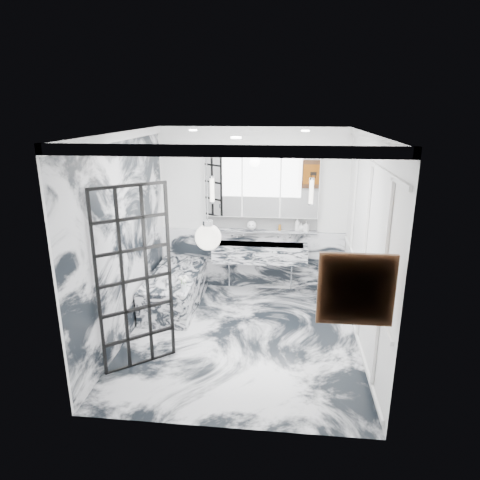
# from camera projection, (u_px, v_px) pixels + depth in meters

# --- Properties ---
(floor) EXTENTS (3.60, 3.60, 0.00)m
(floor) POSITION_uv_depth(u_px,v_px,m) (242.00, 337.00, 6.03)
(floor) COLOR silver
(floor) RESTS_ON ground
(ceiling) EXTENTS (3.60, 3.60, 0.00)m
(ceiling) POSITION_uv_depth(u_px,v_px,m) (242.00, 133.00, 5.20)
(ceiling) COLOR white
(ceiling) RESTS_ON wall_back
(wall_back) EXTENTS (3.60, 0.00, 3.60)m
(wall_back) POSITION_uv_depth(u_px,v_px,m) (253.00, 211.00, 7.32)
(wall_back) COLOR white
(wall_back) RESTS_ON floor
(wall_front) EXTENTS (3.60, 0.00, 3.60)m
(wall_front) POSITION_uv_depth(u_px,v_px,m) (221.00, 301.00, 3.90)
(wall_front) COLOR white
(wall_front) RESTS_ON floor
(wall_left) EXTENTS (0.00, 3.60, 3.60)m
(wall_left) POSITION_uv_depth(u_px,v_px,m) (124.00, 238.00, 5.78)
(wall_left) COLOR white
(wall_left) RESTS_ON floor
(wall_right) EXTENTS (0.00, 3.60, 3.60)m
(wall_right) POSITION_uv_depth(u_px,v_px,m) (366.00, 246.00, 5.45)
(wall_right) COLOR white
(wall_right) RESTS_ON floor
(marble_clad_back) EXTENTS (3.18, 0.05, 1.05)m
(marble_clad_back) POSITION_uv_depth(u_px,v_px,m) (252.00, 259.00, 7.56)
(marble_clad_back) COLOR silver
(marble_clad_back) RESTS_ON floor
(marble_clad_left) EXTENTS (0.02, 3.56, 2.68)m
(marble_clad_left) POSITION_uv_depth(u_px,v_px,m) (126.00, 243.00, 5.79)
(marble_clad_left) COLOR silver
(marble_clad_left) RESTS_ON floor
(panel_molding) EXTENTS (0.03, 3.40, 2.30)m
(panel_molding) POSITION_uv_depth(u_px,v_px,m) (364.00, 254.00, 5.48)
(panel_molding) COLOR white
(panel_molding) RESTS_ON floor
(soap_bottle_a) EXTENTS (0.10, 0.10, 0.23)m
(soap_bottle_a) POSITION_uv_depth(u_px,v_px,m) (297.00, 224.00, 7.21)
(soap_bottle_a) COLOR #8C5919
(soap_bottle_a) RESTS_ON ledge
(soap_bottle_b) EXTENTS (0.10, 0.10, 0.17)m
(soap_bottle_b) POSITION_uv_depth(u_px,v_px,m) (306.00, 226.00, 7.21)
(soap_bottle_b) COLOR #4C4C51
(soap_bottle_b) RESTS_ON ledge
(soap_bottle_c) EXTENTS (0.12, 0.12, 0.14)m
(soap_bottle_c) POSITION_uv_depth(u_px,v_px,m) (301.00, 227.00, 7.22)
(soap_bottle_c) COLOR silver
(soap_bottle_c) RESTS_ON ledge
(face_pot) EXTENTS (0.16, 0.16, 0.16)m
(face_pot) POSITION_uv_depth(u_px,v_px,m) (252.00, 225.00, 7.31)
(face_pot) COLOR white
(face_pot) RESTS_ON ledge
(amber_bottle) EXTENTS (0.04, 0.04, 0.10)m
(amber_bottle) POSITION_uv_depth(u_px,v_px,m) (280.00, 228.00, 7.26)
(amber_bottle) COLOR #8C5919
(amber_bottle) RESTS_ON ledge
(flower_vase) EXTENTS (0.08, 0.08, 0.12)m
(flower_vase) POSITION_uv_depth(u_px,v_px,m) (184.00, 288.00, 6.15)
(flower_vase) COLOR silver
(flower_vase) RESTS_ON bathtub
(crittall_door) EXTENTS (0.72, 0.57, 2.26)m
(crittall_door) POSITION_uv_depth(u_px,v_px,m) (135.00, 280.00, 5.07)
(crittall_door) COLOR black
(crittall_door) RESTS_ON floor
(artwork) EXTENTS (0.57, 0.06, 0.57)m
(artwork) POSITION_uv_depth(u_px,v_px,m) (356.00, 290.00, 3.77)
(artwork) COLOR #B45812
(artwork) RESTS_ON wall_front
(pendant_light) EXTENTS (0.26, 0.26, 0.26)m
(pendant_light) POSITION_uv_depth(u_px,v_px,m) (208.00, 237.00, 4.16)
(pendant_light) COLOR white
(pendant_light) RESTS_ON ceiling
(trough_sink) EXTENTS (1.60, 0.45, 0.30)m
(trough_sink) POSITION_uv_depth(u_px,v_px,m) (260.00, 253.00, 7.27)
(trough_sink) COLOR silver
(trough_sink) RESTS_ON wall_back
(ledge) EXTENTS (1.90, 0.14, 0.04)m
(ledge) POSITION_uv_depth(u_px,v_px,m) (261.00, 231.00, 7.33)
(ledge) COLOR silver
(ledge) RESTS_ON wall_back
(subway_tile) EXTENTS (1.90, 0.03, 0.23)m
(subway_tile) POSITION_uv_depth(u_px,v_px,m) (261.00, 222.00, 7.35)
(subway_tile) COLOR white
(subway_tile) RESTS_ON wall_back
(mirror_cabinet) EXTENTS (1.90, 0.16, 1.00)m
(mirror_cabinet) POSITION_uv_depth(u_px,v_px,m) (261.00, 187.00, 7.11)
(mirror_cabinet) COLOR white
(mirror_cabinet) RESTS_ON wall_back
(sconce_left) EXTENTS (0.07, 0.07, 0.40)m
(sconce_left) POSITION_uv_depth(u_px,v_px,m) (212.00, 190.00, 7.12)
(sconce_left) COLOR white
(sconce_left) RESTS_ON mirror_cabinet
(sconce_right) EXTENTS (0.07, 0.07, 0.40)m
(sconce_right) POSITION_uv_depth(u_px,v_px,m) (311.00, 192.00, 6.95)
(sconce_right) COLOR white
(sconce_right) RESTS_ON mirror_cabinet
(bathtub) EXTENTS (0.75, 1.65, 0.55)m
(bathtub) POSITION_uv_depth(u_px,v_px,m) (175.00, 289.00, 6.92)
(bathtub) COLOR silver
(bathtub) RESTS_ON floor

